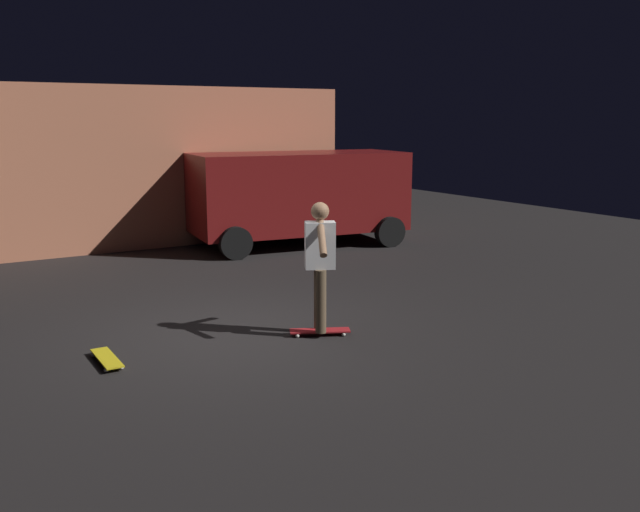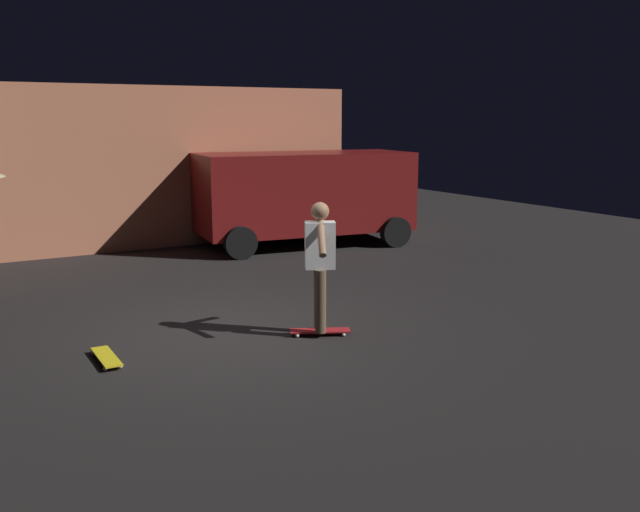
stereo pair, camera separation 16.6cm
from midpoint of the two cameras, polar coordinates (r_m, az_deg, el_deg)
The scene contains 6 objects.
ground_plane at distance 9.37m, azimuth -7.02°, elevation -6.18°, with size 28.00×28.00×0.00m, color black.
low_building at distance 17.13m, azimuth -16.61°, elevation 7.17°, with size 10.34×3.96×3.44m.
parked_van at distance 15.45m, azimuth -0.96°, elevation 5.15°, with size 4.81×2.73×2.03m.
skateboard_ridden at distance 9.18m, azimuth 0.52°, elevation -6.10°, with size 0.79×0.52×0.07m.
skateboard_spare at distance 8.56m, azimuth -16.39°, elevation -7.87°, with size 0.23×0.78×0.07m.
skater at distance 8.94m, azimuth 0.53°, elevation -0.08°, with size 0.51×0.92×1.67m.
Camera 2 is at (-3.41, -8.28, 2.78)m, focal length 39.46 mm.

